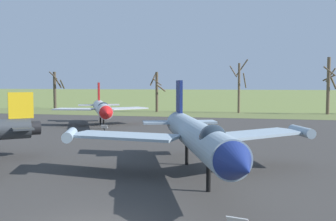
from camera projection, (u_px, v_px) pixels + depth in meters
The scene contains 9 objects.
asphalt_apron at pixel (182, 150), 27.67m from camera, with size 92.14×53.09×0.05m, color #383533.
grass_verge_strip at pixel (223, 115), 59.28m from camera, with size 152.14×12.00×0.06m, color #5E6937.
jet_fighter_front_left at pixel (102, 108), 42.84m from camera, with size 10.02×13.59×4.90m.
info_placard_front_left at pixel (104, 129), 34.97m from camera, with size 0.62×0.28×1.06m.
jet_fighter_rear_right at pixel (197, 136), 19.35m from camera, with size 13.58×14.96×4.98m.
bare_tree_far_left at pixel (55, 88), 74.63m from camera, with size 2.61×3.25×7.10m.
bare_tree_left_of_center at pixel (157, 90), 64.57m from camera, with size 2.63×2.60×6.76m.
bare_tree_center at pixel (239, 85), 62.16m from camera, with size 3.00×3.00×8.71m.
bare_tree_right_of_center at pixel (329, 85), 59.33m from camera, with size 2.22×2.41×8.81m.
Camera 1 is at (5.25, -11.00, 4.77)m, focal length 41.48 mm.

